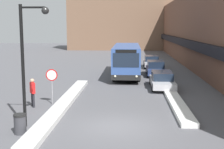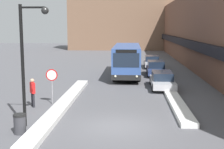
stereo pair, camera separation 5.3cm
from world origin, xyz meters
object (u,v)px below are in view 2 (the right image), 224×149
(parked_car_front, at_px, (162,80))
(trash_bin, at_px, (20,124))
(city_bus, at_px, (127,59))
(parked_car_back, at_px, (152,62))
(stop_sign, at_px, (52,79))
(street_lamp, at_px, (28,52))
(pedestrian, at_px, (33,90))
(parked_car_middle, at_px, (156,68))

(parked_car_front, bearing_deg, trash_bin, -123.78)
(city_bus, relative_size, parked_car_back, 2.45)
(stop_sign, xyz_separation_m, street_lamp, (0.06, -4.58, 2.10))
(pedestrian, bearing_deg, parked_car_middle, 114.61)
(stop_sign, distance_m, street_lamp, 5.04)
(parked_car_back, distance_m, trash_bin, 25.95)
(city_bus, relative_size, trash_bin, 11.23)
(trash_bin, bearing_deg, street_lamp, 82.05)
(pedestrian, height_order, trash_bin, pedestrian)
(parked_car_middle, bearing_deg, pedestrian, -122.80)
(city_bus, height_order, parked_car_middle, city_bus)
(parked_car_front, distance_m, parked_car_middle, 6.80)
(stop_sign, bearing_deg, trash_bin, -90.93)
(street_lamp, bearing_deg, pedestrian, 106.05)
(parked_car_front, xyz_separation_m, trash_bin, (-7.73, -11.55, -0.21))
(city_bus, height_order, stop_sign, city_bus)
(parked_car_back, xyz_separation_m, stop_sign, (-7.63, -19.07, 0.94))
(trash_bin, bearing_deg, pedestrian, 100.79)
(parked_car_front, height_order, pedestrian, pedestrian)
(parked_car_middle, distance_m, street_lamp, 19.06)
(stop_sign, relative_size, street_lamp, 0.38)
(parked_car_front, bearing_deg, stop_sign, -142.53)
(parked_car_front, bearing_deg, pedestrian, -142.52)
(parked_car_front, distance_m, trash_bin, 13.90)
(city_bus, xyz_separation_m, pedestrian, (-5.68, -12.89, -0.61))
(city_bus, height_order, parked_car_back, city_bus)
(parked_car_middle, xyz_separation_m, street_lamp, (-7.57, -17.23, 3.02))
(city_bus, relative_size, stop_sign, 4.65)
(pedestrian, bearing_deg, parked_car_front, 94.89)
(parked_car_front, distance_m, stop_sign, 9.67)
(parked_car_front, height_order, parked_car_back, parked_car_back)
(parked_car_front, distance_m, parked_car_back, 13.22)
(trash_bin, bearing_deg, parked_car_back, 72.68)
(city_bus, distance_m, parked_car_middle, 3.17)
(stop_sign, bearing_deg, parked_car_front, 37.47)
(parked_car_front, relative_size, street_lamp, 0.80)
(parked_car_middle, relative_size, parked_car_back, 1.02)
(street_lamp, bearing_deg, city_bus, 74.61)
(city_bus, height_order, pedestrian, city_bus)
(pedestrian, distance_m, trash_bin, 5.03)
(parked_car_middle, xyz_separation_m, trash_bin, (-7.73, -18.35, -0.27))
(city_bus, bearing_deg, trash_bin, -104.94)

